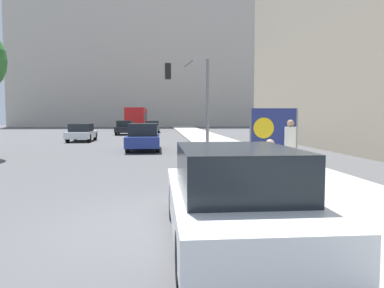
% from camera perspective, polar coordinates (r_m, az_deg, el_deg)
% --- Properties ---
extents(ground_plane, '(160.00, 160.00, 0.00)m').
position_cam_1_polar(ground_plane, '(6.68, -1.61, -12.57)').
color(ground_plane, '#4F4F51').
extents(sidewalk_curb, '(3.55, 90.00, 0.15)m').
position_cam_1_polar(sidewalk_curb, '(21.83, 5.56, -0.66)').
color(sidewalk_curb, '#A8A399').
rests_on(sidewalk_curb, ground_plane).
extents(building_backdrop_far, '(52.00, 12.00, 25.53)m').
position_cam_1_polar(building_backdrop_far, '(76.99, -6.28, 12.30)').
color(building_backdrop_far, '#BCB2A3').
rests_on(building_backdrop_far, ground_plane).
extents(seated_protester, '(0.96, 0.77, 1.23)m').
position_cam_1_polar(seated_protester, '(9.24, 11.78, -2.80)').
color(seated_protester, '#474C56').
rests_on(seated_protester, sidewalk_curb).
extents(jogger_on_sidewalk, '(0.34, 0.34, 1.68)m').
position_cam_1_polar(jogger_on_sidewalk, '(11.59, 14.73, -0.48)').
color(jogger_on_sidewalk, '#756651').
rests_on(jogger_on_sidewalk, sidewalk_curb).
extents(pedestrian_behind, '(0.34, 0.34, 1.66)m').
position_cam_1_polar(pedestrian_behind, '(14.34, 13.82, 0.36)').
color(pedestrian_behind, black).
rests_on(pedestrian_behind, sidewalk_curb).
extents(protest_banner, '(1.72, 0.06, 2.06)m').
position_cam_1_polar(protest_banner, '(13.43, 12.28, 1.17)').
color(protest_banner, slate).
rests_on(protest_banner, sidewalk_curb).
extents(traffic_light_pole, '(2.42, 2.18, 4.90)m').
position_cam_1_polar(traffic_light_pole, '(20.49, -0.05, 8.48)').
color(traffic_light_pole, slate).
rests_on(traffic_light_pole, sidewalk_curb).
extents(parked_car_curbside, '(1.88, 4.62, 1.48)m').
position_cam_1_polar(parked_car_curbside, '(5.74, 6.43, -7.82)').
color(parked_car_curbside, white).
rests_on(parked_car_curbside, ground_plane).
extents(car_on_road_nearest, '(1.82, 4.67, 1.53)m').
position_cam_1_polar(car_on_road_nearest, '(21.46, -7.40, 1.07)').
color(car_on_road_nearest, navy).
rests_on(car_on_road_nearest, ground_plane).
extents(car_on_road_midblock, '(1.79, 4.13, 1.37)m').
position_cam_1_polar(car_on_road_midblock, '(30.19, -16.47, 1.70)').
color(car_on_road_midblock, silver).
rests_on(car_on_road_midblock, ground_plane).
extents(car_on_road_distant, '(1.81, 4.12, 1.49)m').
position_cam_1_polar(car_on_road_distant, '(39.98, -10.17, 2.46)').
color(car_on_road_distant, black).
rests_on(car_on_road_distant, ground_plane).
extents(car_on_road_far_lane, '(1.86, 4.45, 1.39)m').
position_cam_1_polar(car_on_road_far_lane, '(45.53, -6.13, 2.66)').
color(car_on_road_far_lane, '#565B60').
rests_on(car_on_road_far_lane, ground_plane).
extents(city_bus_on_road, '(2.55, 12.44, 3.09)m').
position_cam_1_polar(city_bus_on_road, '(55.23, -8.39, 4.04)').
color(city_bus_on_road, red).
rests_on(city_bus_on_road, ground_plane).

